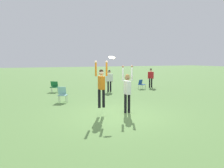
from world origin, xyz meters
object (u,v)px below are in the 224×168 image
(camping_chair_1, at_px, (55,86))
(camping_chair_2, at_px, (141,84))
(person_defending, at_px, (127,88))
(person_spectator_near, at_px, (151,76))
(frisbee, at_px, (112,58))
(camping_chair_0, at_px, (62,93))
(person_jumping, at_px, (101,83))
(person_spectator_far, at_px, (109,79))

(camping_chair_1, bearing_deg, camping_chair_2, -155.05)
(person_defending, relative_size, person_spectator_near, 1.31)
(frisbee, distance_m, camping_chair_1, 7.94)
(camping_chair_1, relative_size, camping_chair_2, 1.10)
(camping_chair_0, relative_size, person_spectator_near, 0.53)
(person_jumping, height_order, camping_chair_1, person_jumping)
(person_jumping, distance_m, camping_chair_0, 3.81)
(camping_chair_0, bearing_deg, person_defending, 148.66)
(camping_chair_1, relative_size, person_spectator_near, 0.51)
(frisbee, xyz_separation_m, person_spectator_far, (2.37, 6.18, -1.52))
(frisbee, height_order, camping_chair_2, frisbee)
(person_jumping, bearing_deg, person_spectator_near, -40.94)
(person_spectator_far, bearing_deg, person_defending, -84.92)
(camping_chair_0, xyz_separation_m, person_spectator_far, (3.95, 2.70, 0.46))
(person_defending, distance_m, person_spectator_far, 6.56)
(person_jumping, relative_size, frisbee, 7.48)
(camping_chair_1, xyz_separation_m, person_spectator_far, (3.81, -1.35, 0.51))
(camping_chair_1, distance_m, person_spectator_far, 4.08)
(person_jumping, bearing_deg, person_spectator_far, -21.04)
(person_jumping, relative_size, person_spectator_far, 1.26)
(person_defending, bearing_deg, camping_chair_0, -144.25)
(person_jumping, distance_m, camping_chair_2, 8.90)
(person_defending, relative_size, person_spectator_far, 1.33)
(camping_chair_2, bearing_deg, camping_chair_0, -3.66)
(person_defending, xyz_separation_m, person_spectator_far, (1.68, 6.33, -0.18))
(person_spectator_near, bearing_deg, camping_chair_1, -141.27)
(camping_chair_1, distance_m, camping_chair_2, 6.85)
(camping_chair_0, xyz_separation_m, camping_chair_2, (6.92, 3.08, -0.06))
(camping_chair_0, xyz_separation_m, person_spectator_near, (8.13, 3.60, 0.47))
(person_jumping, relative_size, camping_chair_1, 2.44)
(person_defending, distance_m, person_spectator_near, 9.31)
(person_defending, bearing_deg, person_jumping, -90.00)
(frisbee, relative_size, camping_chair_1, 0.33)
(camping_chair_0, bearing_deg, camping_chair_2, -129.29)
(person_jumping, xyz_separation_m, person_defending, (1.21, -0.08, -0.25))
(camping_chair_2, height_order, person_spectator_far, person_spectator_far)
(person_jumping, height_order, camping_chair_0, person_jumping)
(person_defending, xyz_separation_m, camping_chair_1, (-2.13, 7.69, -0.69))
(person_spectator_far, bearing_deg, person_jumping, -94.84)
(person_jumping, distance_m, camping_chair_1, 7.72)
(camping_chair_1, relative_size, person_spectator_far, 0.51)
(frisbee, height_order, camping_chair_1, frisbee)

